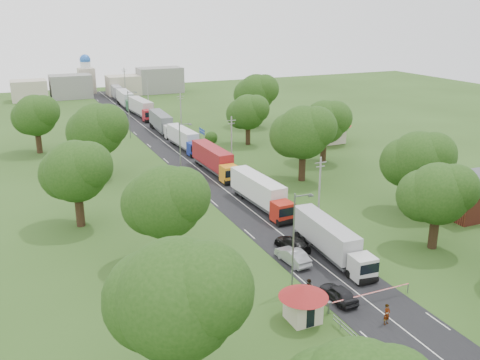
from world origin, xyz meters
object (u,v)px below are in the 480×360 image
info_sign (202,134)px  car_lane_mid (293,256)px  guard_booth (303,298)px  pedestrian_near (387,315)px  car_lane_front (339,294)px  truck_0 (330,239)px  boom_barrier (358,297)px

info_sign → car_lane_mid: info_sign is taller
guard_booth → pedestrian_near: size_ratio=2.30×
info_sign → car_lane_front: info_sign is taller
info_sign → car_lane_front: size_ratio=0.93×
car_lane_front → pedestrian_near: pedestrian_near is taller
info_sign → car_lane_front: 59.04m
guard_booth → truck_0: truck_0 is taller
boom_barrier → car_lane_front: car_lane_front is taller
guard_booth → info_sign: info_sign is taller
info_sign → pedestrian_near: bearing=-95.4°
guard_booth → info_sign: size_ratio=1.07×
boom_barrier → info_sign: (6.56, 60.00, 2.11)m
car_lane_front → pedestrian_near: size_ratio=2.31×
boom_barrier → pedestrian_near: bearing=-81.7°
boom_barrier → guard_booth: guard_booth is taller
info_sign → car_lane_mid: 50.57m
info_sign → truck_0: size_ratio=0.29×
boom_barrier → info_sign: size_ratio=2.25×
car_lane_front → truck_0: bearing=-121.3°
guard_booth → car_lane_front: size_ratio=1.00×
pedestrian_near → guard_booth: bearing=136.7°
boom_barrier → car_lane_mid: bearing=96.9°
guard_booth → pedestrian_near: 7.35m
truck_0 → car_lane_front: bearing=-117.8°
boom_barrier → pedestrian_near: size_ratio=4.83×
guard_booth → pedestrian_near: (6.35, -3.50, -1.21)m
car_lane_mid → boom_barrier: bearing=92.3°
boom_barrier → truck_0: size_ratio=0.66×
boom_barrier → guard_booth: bearing=-180.0°
boom_barrier → truck_0: bearing=71.4°
info_sign → car_lane_front: (-7.66, -58.50, -2.25)m
boom_barrier → pedestrian_near: 3.54m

